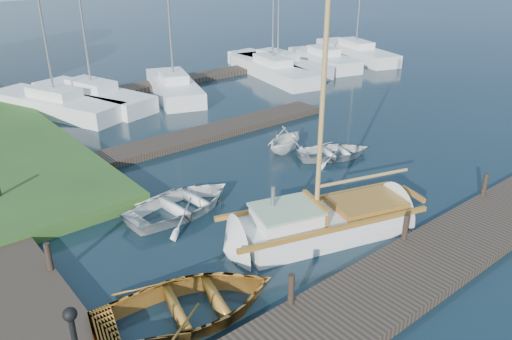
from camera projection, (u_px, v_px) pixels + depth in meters
ground at (256, 201)px, 17.35m from camera, size 160.00×160.00×0.00m
near_dock at (401, 279)px, 13.04m from camera, size 18.00×2.20×0.30m
far_dock at (201, 135)px, 23.04m from camera, size 14.00×1.60×0.30m
pontoon at (222, 73)px, 34.37m from camera, size 30.00×1.60×0.30m
mooring_post_1 at (291, 289)px, 11.80m from camera, size 0.16×0.16×0.80m
mooring_post_2 at (406, 227)px, 14.39m from camera, size 0.16×0.16×0.80m
mooring_post_3 at (485, 184)px, 16.99m from camera, size 0.16×0.16×0.80m
mooring_post_4 at (49, 257)px, 13.02m from camera, size 0.16×0.16×0.80m
sailboat at (326, 224)px, 15.26m from camera, size 7.41×3.90×9.83m
dinghy at (189, 302)px, 11.74m from camera, size 5.05×4.12×0.92m
tender_a at (181, 201)px, 16.49m from camera, size 4.10×3.08×0.81m
tender_c at (334, 150)px, 20.88m from camera, size 3.76×3.31×0.65m
tender_d at (286, 137)px, 21.43m from camera, size 2.88×2.67×1.25m
marina_boat_0 at (56, 103)px, 26.33m from camera, size 5.07×8.35×11.65m
marina_boat_1 at (92, 95)px, 27.74m from camera, size 4.34×8.33×11.44m
marina_boat_2 at (174, 85)px, 29.56m from camera, size 4.47×7.48×12.59m
marina_boat_4 at (272, 69)px, 33.75m from camera, size 3.90×9.05×10.66m
marina_boat_5 at (278, 63)px, 35.37m from camera, size 2.51×8.71×11.01m
marina_boat_6 at (323, 58)px, 36.80m from camera, size 3.89×7.27×10.16m
marina_boat_7 at (356, 51)px, 39.53m from camera, size 4.77×9.25×12.22m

